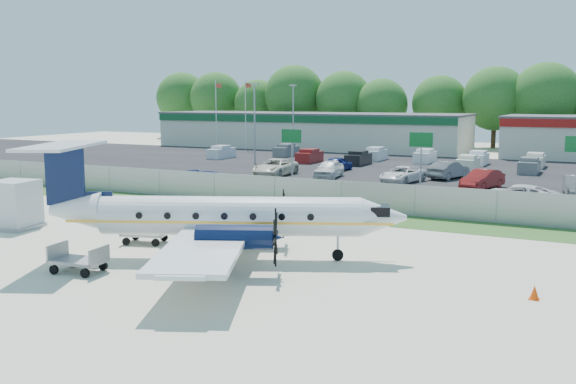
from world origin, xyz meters
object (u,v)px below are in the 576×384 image
at_px(baggage_cart_near, 78,260).
at_px(service_container, 14,206).
at_px(aircraft, 222,216).
at_px(pushback_tug, 238,226).
at_px(baggage_cart_far, 145,233).

xyz_separation_m(baggage_cart_near, service_container, (-10.31, 5.56, 0.73)).
bearing_deg(aircraft, pushback_tug, 112.07).
height_order(pushback_tug, service_container, service_container).
bearing_deg(baggage_cart_far, service_container, -178.87).
bearing_deg(pushback_tug, aircraft, -67.93).
xyz_separation_m(aircraft, baggage_cart_near, (-4.35, -4.70, -1.50)).
distance_m(pushback_tug, service_container, 13.37).
xyz_separation_m(pushback_tug, service_container, (-12.88, -3.53, 0.66)).
distance_m(baggage_cart_far, service_container, 9.33).
bearing_deg(aircraft, baggage_cart_far, 168.98).
bearing_deg(baggage_cart_far, baggage_cart_near, -80.03).
distance_m(baggage_cart_near, baggage_cart_far, 5.84).
bearing_deg(pushback_tug, baggage_cart_far, -136.97).
bearing_deg(pushback_tug, baggage_cart_near, -105.79).
distance_m(pushback_tug, baggage_cart_far, 4.90).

